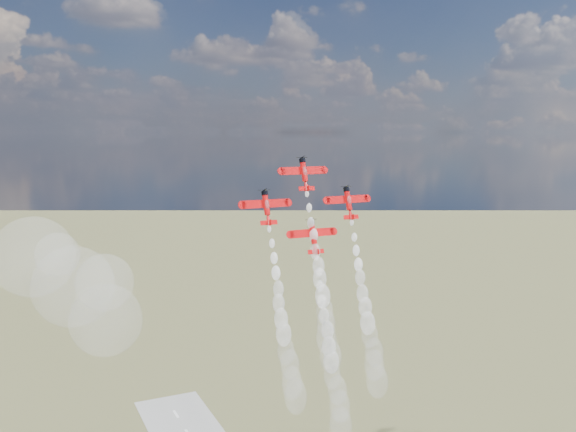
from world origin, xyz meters
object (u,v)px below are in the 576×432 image
(plane_left, at_px, (266,207))
(plane_slot, at_px, (313,236))
(plane_right, at_px, (348,202))
(plane_lead, at_px, (304,173))

(plane_left, relative_size, plane_slot, 1.00)
(plane_right, bearing_deg, plane_left, 180.00)
(plane_left, distance_m, plane_slot, 14.79)
(plane_left, bearing_deg, plane_slot, -12.84)
(plane_lead, relative_size, plane_slot, 1.00)
(plane_right, height_order, plane_slot, plane_right)
(plane_lead, height_order, plane_left, plane_lead)
(plane_lead, distance_m, plane_slot, 16.97)
(plane_lead, xyz_separation_m, plane_right, (12.12, -2.76, -8.02))
(plane_left, height_order, plane_slot, plane_left)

